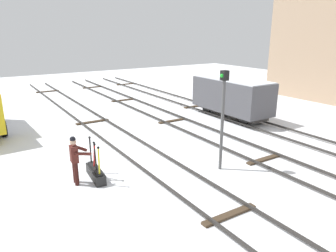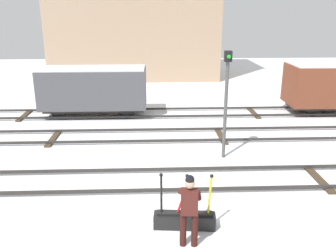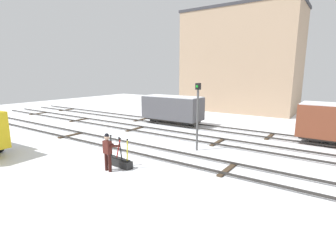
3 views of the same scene
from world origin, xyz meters
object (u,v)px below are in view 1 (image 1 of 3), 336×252
(rail_worker, at_px, (75,157))
(signal_post, at_px, (223,111))
(switch_lever_frame, at_px, (96,172))
(freight_car_far_end, at_px, (232,96))

(rail_worker, relative_size, signal_post, 0.46)
(switch_lever_frame, xyz_separation_m, signal_post, (1.80, 4.40, 2.10))
(rail_worker, bearing_deg, freight_car_far_end, 114.17)
(switch_lever_frame, height_order, signal_post, signal_post)
(switch_lever_frame, xyz_separation_m, freight_car_far_end, (-3.69, 10.09, 1.15))
(switch_lever_frame, distance_m, signal_post, 5.20)
(freight_car_far_end, bearing_deg, rail_worker, -70.79)
(signal_post, relative_size, freight_car_far_end, 0.74)
(switch_lever_frame, bearing_deg, rail_worker, -82.33)
(rail_worker, xyz_separation_m, freight_car_far_end, (-3.72, 10.79, 0.41))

